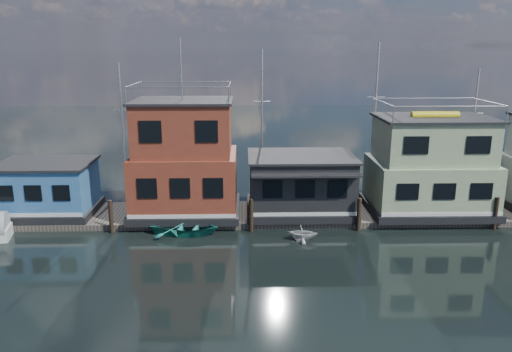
{
  "coord_description": "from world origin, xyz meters",
  "views": [
    {
      "loc": [
        -4.46,
        -21.29,
        11.72
      ],
      "look_at": [
        -3.61,
        12.0,
        3.0
      ],
      "focal_mm": 35.0,
      "sensor_mm": 36.0,
      "label": 1
    }
  ],
  "objects_px": {
    "houseboat_red": "(185,161)",
    "houseboat_green": "(430,167)",
    "houseboat_blue": "(47,189)",
    "dinghy_teal": "(185,227)",
    "dinghy_white": "(302,233)",
    "houseboat_dark": "(301,184)"
  },
  "relations": [
    {
      "from": "houseboat_red",
      "to": "houseboat_green",
      "type": "bearing_deg",
      "value": 0.0
    },
    {
      "from": "houseboat_blue",
      "to": "dinghy_teal",
      "type": "distance_m",
      "value": 10.37
    },
    {
      "from": "dinghy_teal",
      "to": "dinghy_white",
      "type": "bearing_deg",
      "value": -88.56
    },
    {
      "from": "houseboat_red",
      "to": "houseboat_green",
      "type": "height_order",
      "value": "houseboat_red"
    },
    {
      "from": "houseboat_blue",
      "to": "dinghy_white",
      "type": "height_order",
      "value": "houseboat_blue"
    },
    {
      "from": "houseboat_dark",
      "to": "dinghy_teal",
      "type": "distance_m",
      "value": 8.54
    },
    {
      "from": "dinghy_white",
      "to": "dinghy_teal",
      "type": "xyz_separation_m",
      "value": [
        -7.39,
        1.32,
        -0.04
      ]
    },
    {
      "from": "houseboat_red",
      "to": "dinghy_white",
      "type": "xyz_separation_m",
      "value": [
        7.65,
        -4.37,
        -3.61
      ]
    },
    {
      "from": "houseboat_red",
      "to": "dinghy_white",
      "type": "height_order",
      "value": "houseboat_red"
    },
    {
      "from": "dinghy_white",
      "to": "dinghy_teal",
      "type": "bearing_deg",
      "value": 87.25
    },
    {
      "from": "houseboat_blue",
      "to": "houseboat_red",
      "type": "distance_m",
      "value": 9.69
    },
    {
      "from": "dinghy_white",
      "to": "dinghy_teal",
      "type": "relative_size",
      "value": 0.43
    },
    {
      "from": "houseboat_dark",
      "to": "dinghy_white",
      "type": "bearing_deg",
      "value": -94.61
    },
    {
      "from": "houseboat_red",
      "to": "houseboat_dark",
      "type": "relative_size",
      "value": 1.6
    },
    {
      "from": "houseboat_blue",
      "to": "houseboat_green",
      "type": "height_order",
      "value": "houseboat_green"
    },
    {
      "from": "houseboat_red",
      "to": "houseboat_blue",
      "type": "bearing_deg",
      "value": -180.0
    },
    {
      "from": "houseboat_dark",
      "to": "houseboat_green",
      "type": "bearing_deg",
      "value": 0.12
    },
    {
      "from": "houseboat_blue",
      "to": "dinghy_teal",
      "type": "xyz_separation_m",
      "value": [
        9.76,
        -3.05,
        -1.75
      ]
    },
    {
      "from": "houseboat_dark",
      "to": "dinghy_teal",
      "type": "height_order",
      "value": "houseboat_dark"
    },
    {
      "from": "houseboat_blue",
      "to": "houseboat_red",
      "type": "bearing_deg",
      "value": 0.0
    },
    {
      "from": "houseboat_blue",
      "to": "houseboat_green",
      "type": "relative_size",
      "value": 0.76
    },
    {
      "from": "houseboat_green",
      "to": "dinghy_white",
      "type": "relative_size",
      "value": 4.49
    }
  ]
}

